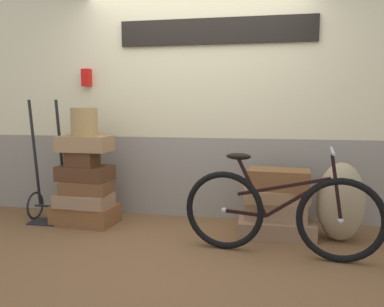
# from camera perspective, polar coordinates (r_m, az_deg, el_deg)

# --- Properties ---
(ground) EXTENTS (9.61, 5.20, 0.06)m
(ground) POSITION_cam_1_polar(r_m,az_deg,el_deg) (3.75, -1.25, -13.35)
(ground) COLOR brown
(station_building) EXTENTS (7.61, 0.74, 2.90)m
(station_building) POSITION_cam_1_polar(r_m,az_deg,el_deg) (4.34, 1.11, 9.48)
(station_building) COLOR gray
(station_building) RESTS_ON ground
(suitcase_0) EXTENTS (0.71, 0.48, 0.21)m
(suitcase_0) POSITION_cam_1_polar(r_m,az_deg,el_deg) (4.34, -15.92, -8.86)
(suitcase_0) COLOR brown
(suitcase_0) RESTS_ON ground
(suitcase_1) EXTENTS (0.59, 0.40, 0.14)m
(suitcase_1) POSITION_cam_1_polar(r_m,az_deg,el_deg) (4.25, -16.08, -6.78)
(suitcase_1) COLOR #937051
(suitcase_1) RESTS_ON suitcase_0
(suitcase_2) EXTENTS (0.51, 0.33, 0.14)m
(suitcase_2) POSITION_cam_1_polar(r_m,az_deg,el_deg) (4.22, -15.74, -4.97)
(suitcase_2) COLOR brown
(suitcase_2) RESTS_ON suitcase_1
(suitcase_3) EXTENTS (0.59, 0.40, 0.16)m
(suitcase_3) POSITION_cam_1_polar(r_m,az_deg,el_deg) (4.23, -15.95, -2.88)
(suitcase_3) COLOR #4C2D19
(suitcase_3) RESTS_ON suitcase_2
(suitcase_4) EXTENTS (0.33, 0.25, 0.16)m
(suitcase_4) POSITION_cam_1_polar(r_m,az_deg,el_deg) (4.17, -16.37, -0.80)
(suitcase_4) COLOR #4C2D19
(suitcase_4) RESTS_ON suitcase_3
(suitcase_5) EXTENTS (0.55, 0.35, 0.17)m
(suitcase_5) POSITION_cam_1_polar(r_m,az_deg,el_deg) (4.17, -16.01, 1.48)
(suitcase_5) COLOR #9E754C
(suitcase_5) RESTS_ON suitcase_4
(suitcase_6) EXTENTS (0.75, 0.43, 0.16)m
(suitcase_6) POSITION_cam_1_polar(r_m,az_deg,el_deg) (3.89, 12.64, -10.97)
(suitcase_6) COLOR #937051
(suitcase_6) RESTS_ON ground
(suitcase_7) EXTENTS (0.63, 0.42, 0.18)m
(suitcase_7) POSITION_cam_1_polar(r_m,az_deg,el_deg) (3.89, 12.80, -8.34)
(suitcase_7) COLOR #937051
(suitcase_7) RESTS_ON suitcase_6
(suitcase_8) EXTENTS (0.65, 0.42, 0.12)m
(suitcase_8) POSITION_cam_1_polar(r_m,az_deg,el_deg) (3.84, 12.61, -6.21)
(suitcase_8) COLOR #9E754C
(suitcase_8) RESTS_ON suitcase_7
(suitcase_9) EXTENTS (0.62, 0.39, 0.20)m
(suitcase_9) POSITION_cam_1_polar(r_m,az_deg,el_deg) (3.81, 13.10, -3.87)
(suitcase_9) COLOR brown
(suitcase_9) RESTS_ON suitcase_8
(wicker_basket) EXTENTS (0.28, 0.28, 0.30)m
(wicker_basket) POSITION_cam_1_polar(r_m,az_deg,el_deg) (4.15, -16.09, 4.66)
(wicker_basket) COLOR #A8844C
(wicker_basket) RESTS_ON suitcase_5
(luggage_trolley) EXTENTS (0.40, 0.38, 1.36)m
(luggage_trolley) POSITION_cam_1_polar(r_m,az_deg,el_deg) (4.52, -20.95, -5.80)
(luggage_trolley) COLOR black
(luggage_trolley) RESTS_ON ground
(burlap_sack) EXTENTS (0.44, 0.37, 0.76)m
(burlap_sack) POSITION_cam_1_polar(r_m,az_deg,el_deg) (3.86, 21.70, -6.87)
(burlap_sack) COLOR #9E8966
(burlap_sack) RESTS_ON ground
(bicycle) EXTENTS (1.68, 0.46, 0.94)m
(bicycle) POSITION_cam_1_polar(r_m,az_deg,el_deg) (3.34, 13.15, -8.81)
(bicycle) COLOR black
(bicycle) RESTS_ON ground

